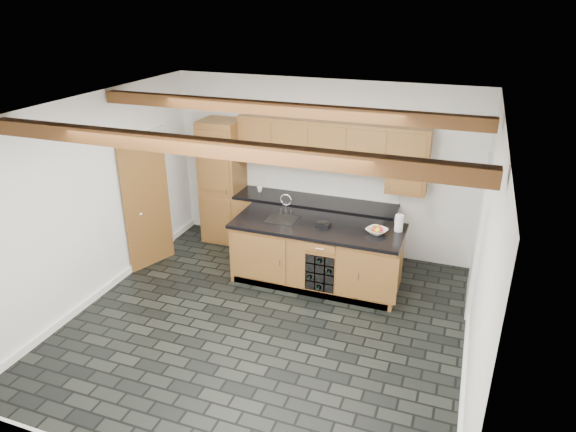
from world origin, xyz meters
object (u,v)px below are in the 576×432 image
at_px(island, 317,254).
at_px(kitchen_scale, 323,224).
at_px(fruit_bowl, 377,231).
at_px(paper_towel, 399,223).

height_order(island, kitchen_scale, kitchen_scale).
xyz_separation_m(island, fruit_bowl, (0.85, 0.01, 0.50)).
bearing_deg(kitchen_scale, fruit_bowl, 10.87).
relative_size(island, kitchen_scale, 11.35).
xyz_separation_m(island, kitchen_scale, (0.08, 0.01, 0.49)).
distance_m(island, fruit_bowl, 0.98).
height_order(kitchen_scale, paper_towel, paper_towel).
xyz_separation_m(fruit_bowl, paper_towel, (0.27, 0.18, 0.08)).
bearing_deg(kitchen_scale, paper_towel, 20.78).
bearing_deg(kitchen_scale, island, -164.01).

